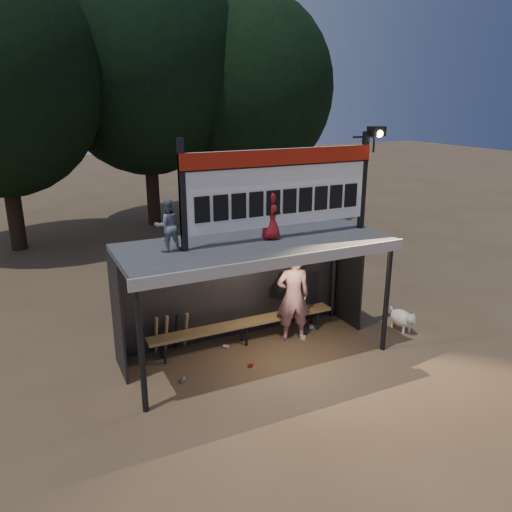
% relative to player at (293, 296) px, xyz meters
% --- Properties ---
extents(ground, '(80.00, 80.00, 0.00)m').
position_rel_player_xyz_m(ground, '(-1.00, -0.30, -0.96)').
color(ground, brown).
rests_on(ground, ground).
extents(player, '(0.79, 0.61, 1.92)m').
position_rel_player_xyz_m(player, '(0.00, 0.00, 0.00)').
color(player, silver).
rests_on(player, ground).
extents(child_a, '(0.46, 0.37, 0.91)m').
position_rel_player_xyz_m(child_a, '(-2.60, -0.19, 1.81)').
color(child_a, gray).
rests_on(child_a, dugout_shelter).
extents(child_b, '(0.51, 0.41, 0.92)m').
position_rel_player_xyz_m(child_b, '(-0.67, -0.27, 1.82)').
color(child_b, maroon).
rests_on(child_b, dugout_shelter).
extents(dugout_shelter, '(5.10, 2.08, 2.32)m').
position_rel_player_xyz_m(dugout_shelter, '(-1.00, -0.06, 0.88)').
color(dugout_shelter, '#424244').
rests_on(dugout_shelter, ground).
extents(scoreboard_assembly, '(4.10, 0.27, 1.99)m').
position_rel_player_xyz_m(scoreboard_assembly, '(-0.44, -0.31, 2.36)').
color(scoreboard_assembly, black).
rests_on(scoreboard_assembly, dugout_shelter).
extents(bench, '(4.00, 0.35, 0.48)m').
position_rel_player_xyz_m(bench, '(-1.00, 0.25, -0.53)').
color(bench, olive).
rests_on(bench, ground).
extents(tree_mid, '(7.22, 7.22, 10.36)m').
position_rel_player_xyz_m(tree_mid, '(0.00, 11.20, 5.20)').
color(tree_mid, '#311E15').
rests_on(tree_mid, ground).
extents(tree_right, '(6.08, 6.08, 8.72)m').
position_rel_player_xyz_m(tree_right, '(4.00, 10.20, 4.23)').
color(tree_right, black).
rests_on(tree_right, ground).
extents(dog, '(0.36, 0.81, 0.49)m').
position_rel_player_xyz_m(dog, '(2.34, -0.70, -0.68)').
color(dog, white).
rests_on(dog, ground).
extents(bats, '(0.67, 0.35, 0.84)m').
position_rel_player_xyz_m(bats, '(-2.45, 0.52, -0.53)').
color(bats, olive).
rests_on(bats, ground).
extents(litter, '(3.33, 1.03, 0.08)m').
position_rel_player_xyz_m(litter, '(-0.95, -0.13, -0.92)').
color(litter, '#B1201E').
rests_on(litter, ground).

